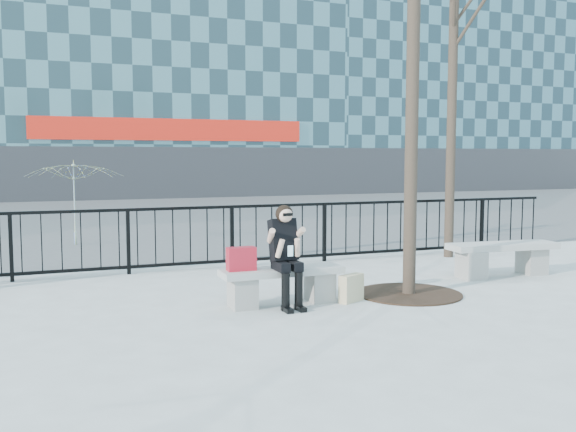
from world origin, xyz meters
name	(u,v)px	position (x,y,z in m)	size (l,w,h in m)	color
ground	(282,304)	(0.00, 0.00, 0.00)	(120.00, 120.00, 0.00)	#9A9A95
street_surface	(129,213)	(0.00, 15.00, 0.00)	(60.00, 23.00, 0.01)	#474747
railing	(221,237)	(0.00, 3.00, 0.55)	(14.00, 0.06, 1.10)	black
building_right	(427,22)	(20.00, 27.00, 10.30)	(16.20, 10.20, 20.60)	slate
tree_grate	(409,294)	(1.90, -0.10, 0.01)	(1.50, 1.50, 0.02)	black
bench_main	(282,282)	(0.00, 0.00, 0.30)	(1.65, 0.46, 0.49)	slate
bench_second	(502,256)	(4.10, 0.57, 0.34)	(1.85, 0.51, 0.55)	slate
seated_woman	(286,256)	(0.00, -0.16, 0.67)	(0.50, 0.64, 1.34)	black
handbag	(241,259)	(-0.56, 0.02, 0.64)	(0.37, 0.17, 0.30)	#B01524
shopping_bag	(351,288)	(0.93, -0.20, 0.19)	(0.39, 0.15, 0.37)	beige
vendor_umbrella	(75,203)	(-2.21, 6.93, 0.94)	(2.06, 2.10, 1.89)	yellow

